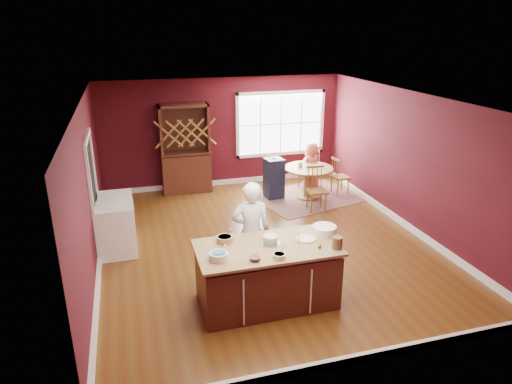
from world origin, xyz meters
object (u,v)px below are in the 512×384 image
chair_east (340,175)px  high_chair (274,177)px  washer (117,230)px  baker (251,232)px  layer_cake (270,240)px  toddler (273,163)px  hutch (185,149)px  kitchen_island (267,276)px  chair_north (309,166)px  dryer (117,217)px  chair_south (317,189)px  seated_woman (311,166)px  dining_table (308,176)px

chair_east → high_chair: high_chair is taller
chair_east → washer: size_ratio=0.98×
baker → layer_cake: size_ratio=5.56×
toddler → washer: size_ratio=0.28×
chair_east → hutch: (-3.57, 1.16, 0.62)m
kitchen_island → baker: bearing=93.3°
chair_east → chair_north: chair_north is taller
kitchen_island → chair_east: bearing=52.0°
toddler → washer: toddler is taller
hutch → washer: size_ratio=2.31×
chair_north → washer: bearing=-7.2°
baker → high_chair: baker is taller
high_chair → dryer: size_ratio=1.11×
layer_cake → toddler: bearing=71.3°
chair_south → washer: chair_south is taller
chair_north → chair_east: bearing=96.3°
seated_woman → toddler: (-1.03, -0.16, 0.21)m
baker → chair_east: baker is taller
chair_east → dryer: size_ratio=1.01×
toddler → dryer: toddler is taller
baker → seated_woman: baker is taller
chair_south → dining_table: bearing=86.2°
kitchen_island → dryer: 3.53m
chair_south → chair_east: bearing=46.5°
chair_north → dining_table: bearing=31.9°
chair_south → hutch: hutch is taller
seated_woman → dryer: (-4.62, -1.57, -0.15)m
dining_table → chair_north: 0.79m
high_chair → dryer: 3.80m
high_chair → dryer: high_chair is taller
kitchen_island → dryer: (-2.10, 2.84, 0.01)m
washer → dryer: washer is taller
kitchen_island → hutch: (-0.46, 5.14, 0.64)m
baker → chair_east: size_ratio=1.83×
kitchen_island → dining_table: (2.24, 3.90, 0.10)m
layer_cake → toddler: 4.41m
seated_woman → dining_table: bearing=33.5°
dining_table → seated_woman: 0.59m
baker → washer: size_ratio=1.79×
chair_east → toddler: (-1.62, 0.27, 0.36)m
chair_east → high_chair: (-1.64, 0.17, 0.04)m
chair_north → dryer: (-4.65, -1.78, -0.09)m
baker → chair_east: (3.15, 3.28, -0.38)m
chair_east → high_chair: size_ratio=0.91×
seated_woman → toddler: seated_woman is taller
dining_table → washer: 4.66m
chair_south → chair_north: chair_north is taller
hutch → washer: hutch is taller
dining_table → layer_cake: bearing=-119.5°
chair_south → dryer: (-4.21, -0.25, -0.05)m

